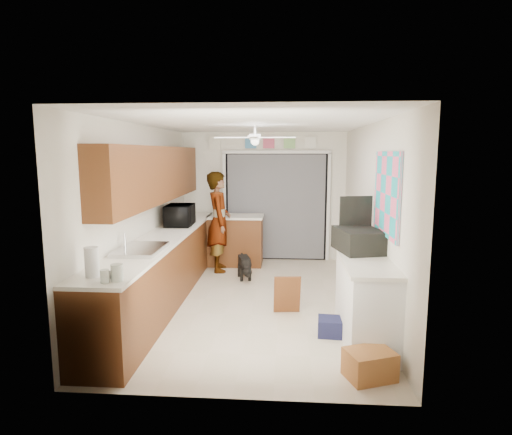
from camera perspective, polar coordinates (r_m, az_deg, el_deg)
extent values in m
plane|color=beige|center=(6.28, -0.26, -10.99)|extent=(5.00, 5.00, 0.00)
plane|color=white|center=(5.93, -0.28, 12.41)|extent=(5.00, 5.00, 0.00)
plane|color=silver|center=(8.45, 1.01, 2.82)|extent=(3.20, 0.00, 3.20)
plane|color=silver|center=(3.54, -3.35, -5.49)|extent=(3.20, 0.00, 3.20)
plane|color=silver|center=(6.30, -14.93, 0.51)|extent=(0.00, 5.00, 5.00)
plane|color=silver|center=(6.07, 14.96, 0.20)|extent=(0.00, 5.00, 5.00)
cube|color=#5D2E16|center=(6.37, -12.08, -6.65)|extent=(0.60, 4.80, 0.90)
cube|color=white|center=(6.26, -12.13, -2.51)|extent=(0.62, 4.80, 0.04)
cube|color=#5D2E16|center=(6.39, -13.18, 5.64)|extent=(0.32, 4.00, 0.80)
cube|color=silver|center=(5.33, -15.13, -4.20)|extent=(0.50, 0.76, 0.06)
cylinder|color=silver|center=(5.37, -17.09, -3.14)|extent=(0.03, 0.03, 0.22)
cube|color=#5D2E16|center=(8.13, -2.72, -3.14)|extent=(1.00, 0.60, 0.90)
cube|color=white|center=(8.04, -2.75, 0.14)|extent=(1.04, 0.64, 0.04)
cube|color=black|center=(8.44, 2.69, 1.43)|extent=(2.00, 0.06, 2.10)
cube|color=slate|center=(8.40, 2.68, 1.40)|extent=(1.90, 0.03, 2.05)
cube|color=white|center=(8.49, -4.21, 1.46)|extent=(0.06, 0.04, 2.10)
cube|color=white|center=(8.45, 9.62, 1.32)|extent=(0.06, 0.04, 2.10)
cube|color=white|center=(8.34, 2.74, 8.72)|extent=(2.10, 0.04, 0.06)
cube|color=#4789BE|center=(8.40, -0.71, 9.95)|extent=(0.22, 0.02, 0.22)
cube|color=#C84B69|center=(8.38, 1.71, 9.95)|extent=(0.22, 0.02, 0.22)
cube|color=#86C06E|center=(8.37, 4.49, 9.93)|extent=(0.22, 0.02, 0.22)
cube|color=white|center=(8.38, 7.27, 9.89)|extent=(0.22, 0.02, 0.22)
cube|color=silver|center=(8.49, -5.50, 9.90)|extent=(0.22, 0.02, 0.26)
cube|color=white|center=(5.07, 14.35, -10.78)|extent=(0.50, 1.40, 0.90)
cube|color=white|center=(4.93, 14.44, -5.62)|extent=(0.54, 1.44, 0.04)
cube|color=#FF5D8C|center=(5.05, 17.03, 3.02)|extent=(0.03, 1.15, 0.95)
cube|color=white|center=(6.12, -0.14, 10.61)|extent=(1.14, 1.14, 0.24)
imported|color=black|center=(7.02, -10.11, 0.31)|extent=(0.45, 0.63, 0.34)
imported|color=white|center=(4.22, -19.37, -7.38)|extent=(0.13, 0.13, 0.09)
cylinder|color=silver|center=(4.17, -18.04, -6.99)|extent=(0.13, 0.13, 0.16)
cylinder|color=silver|center=(4.15, -19.53, -7.40)|extent=(0.08, 0.08, 0.12)
cylinder|color=white|center=(4.37, -21.04, -5.56)|extent=(0.17, 0.17, 0.29)
cube|color=black|center=(5.26, 13.55, -2.96)|extent=(0.61, 0.73, 0.27)
cube|color=yellow|center=(5.28, 13.51, -4.13)|extent=(0.56, 0.67, 0.02)
cube|color=black|center=(5.50, 13.15, 0.20)|extent=(0.42, 0.13, 0.50)
cube|color=#AF6837|center=(4.39, 14.92, -18.42)|extent=(0.52, 0.46, 0.27)
cube|color=#151735|center=(5.22, 10.13, -14.16)|extent=(0.35, 0.30, 0.20)
cube|color=#5D2E16|center=(5.73, 4.17, -10.20)|extent=(0.36, 0.17, 0.52)
imported|color=white|center=(7.64, -4.98, -0.56)|extent=(0.54, 0.71, 1.78)
cube|color=black|center=(7.24, -1.57, -6.53)|extent=(0.37, 0.59, 0.43)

